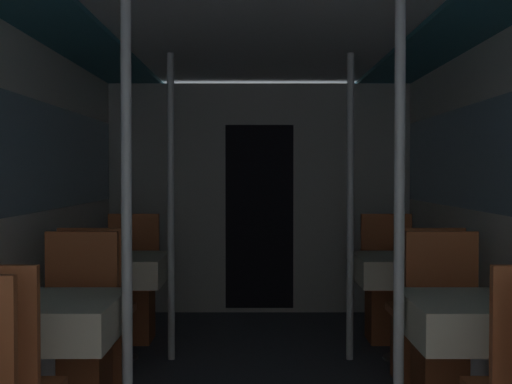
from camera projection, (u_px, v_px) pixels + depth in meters
name	position (u px, v px, depth m)	size (l,w,h in m)	color
bulkhead_far	(263.00, 199.00, 6.75)	(2.84, 0.09, 2.16)	#A8A8A3
dining_table_left_1	(47.00, 324.00, 3.32)	(0.69, 0.69, 0.73)	#4C4C51
chair_left_far_1	(79.00, 358.00, 3.90)	(0.41, 0.41, 0.99)	brown
support_pole_left_1	(130.00, 225.00, 3.30)	(0.05, 0.05, 2.16)	silver
dining_table_left_2	(120.00, 272.00, 5.04)	(0.69, 0.69, 0.73)	#4C4C51
chair_left_near_2	(102.00, 335.00, 4.47)	(0.41, 0.41, 0.99)	brown
chair_left_far_2	(134.00, 301.00, 5.62)	(0.41, 0.41, 0.99)	brown
support_pole_left_2	(174.00, 207.00, 5.02)	(0.05, 0.05, 2.16)	silver
dining_table_right_1	(486.00, 324.00, 3.31)	(0.69, 0.69, 0.73)	#4C4C51
chair_right_far_1	(452.00, 359.00, 3.89)	(0.41, 0.41, 0.99)	brown
support_pole_right_1	(403.00, 225.00, 3.30)	(0.05, 0.05, 2.16)	silver
dining_table_right_2	(409.00, 273.00, 5.03)	(0.69, 0.69, 0.73)	#4C4C51
chair_right_near_2	(428.00, 335.00, 4.46)	(0.41, 0.41, 0.99)	brown
chair_right_far_2	(393.00, 302.00, 5.61)	(0.41, 0.41, 0.99)	brown
support_pole_right_2	(354.00, 207.00, 5.02)	(0.05, 0.05, 2.16)	silver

